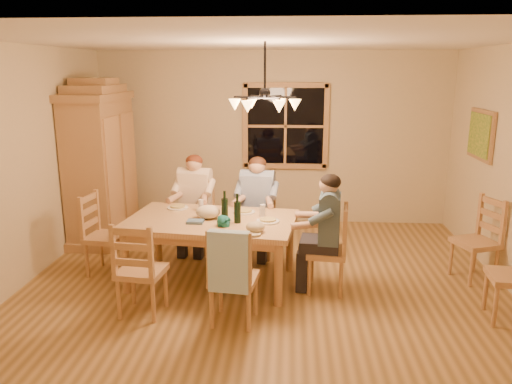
# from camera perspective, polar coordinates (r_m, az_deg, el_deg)

# --- Properties ---
(floor) EXTENTS (5.50, 5.50, 0.00)m
(floor) POSITION_cam_1_polar(r_m,az_deg,el_deg) (5.88, 0.92, -10.41)
(floor) COLOR olive
(floor) RESTS_ON ground
(ceiling) EXTENTS (5.50, 5.00, 0.02)m
(ceiling) POSITION_cam_1_polar(r_m,az_deg,el_deg) (5.37, 1.04, 16.87)
(ceiling) COLOR white
(ceiling) RESTS_ON wall_back
(wall_back) EXTENTS (5.50, 0.02, 2.70)m
(wall_back) POSITION_cam_1_polar(r_m,az_deg,el_deg) (7.93, 1.92, 6.13)
(wall_back) COLOR beige
(wall_back) RESTS_ON floor
(wall_left) EXTENTS (0.02, 5.00, 2.70)m
(wall_left) POSITION_cam_1_polar(r_m,az_deg,el_deg) (6.24, -25.15, 2.69)
(wall_left) COLOR beige
(wall_left) RESTS_ON floor
(window) EXTENTS (1.30, 0.06, 1.30)m
(window) POSITION_cam_1_polar(r_m,az_deg,el_deg) (7.87, 3.39, 7.51)
(window) COLOR black
(window) RESTS_ON wall_back
(painting) EXTENTS (0.06, 0.78, 0.64)m
(painting) POSITION_cam_1_polar(r_m,az_deg,el_deg) (7.04, 24.30, 5.97)
(painting) COLOR #9F7045
(painting) RESTS_ON wall_right
(chandelier) EXTENTS (0.77, 0.68, 0.71)m
(chandelier) POSITION_cam_1_polar(r_m,az_deg,el_deg) (5.37, 1.01, 10.22)
(chandelier) COLOR black
(chandelier) RESTS_ON ceiling
(armoire) EXTENTS (0.66, 1.40, 2.30)m
(armoire) POSITION_cam_1_polar(r_m,az_deg,el_deg) (7.49, -17.27, 2.76)
(armoire) COLOR #9F7045
(armoire) RESTS_ON floor
(dining_table) EXTENTS (2.02, 1.38, 0.76)m
(dining_table) POSITION_cam_1_polar(r_m,az_deg,el_deg) (5.74, -5.14, -4.01)
(dining_table) COLOR #AA7C4B
(dining_table) RESTS_ON floor
(chair_far_left) EXTENTS (0.49, 0.47, 0.99)m
(chair_far_left) POSITION_cam_1_polar(r_m,az_deg,el_deg) (6.80, -6.88, -4.36)
(chair_far_left) COLOR tan
(chair_far_left) RESTS_ON floor
(chair_far_right) EXTENTS (0.49, 0.47, 0.99)m
(chair_far_right) POSITION_cam_1_polar(r_m,az_deg,el_deg) (6.60, 0.14, -4.82)
(chair_far_right) COLOR tan
(chair_far_right) RESTS_ON floor
(chair_near_left) EXTENTS (0.49, 0.47, 0.99)m
(chair_near_left) POSITION_cam_1_polar(r_m,az_deg,el_deg) (5.24, -12.86, -10.34)
(chair_near_left) COLOR tan
(chair_near_left) RESTS_ON floor
(chair_near_right) EXTENTS (0.49, 0.47, 0.99)m
(chair_near_right) POSITION_cam_1_polar(r_m,az_deg,el_deg) (4.95, -2.53, -11.44)
(chair_near_right) COLOR tan
(chair_near_right) RESTS_ON floor
(chair_end_left) EXTENTS (0.47, 0.49, 0.99)m
(chair_end_left) POSITION_cam_1_polar(r_m,az_deg,el_deg) (6.33, -16.70, -6.26)
(chair_end_left) COLOR tan
(chair_end_left) RESTS_ON floor
(chair_end_right) EXTENTS (0.47, 0.49, 0.99)m
(chair_end_right) POSITION_cam_1_polar(r_m,az_deg,el_deg) (5.67, 8.02, -8.21)
(chair_end_right) COLOR tan
(chair_end_right) RESTS_ON floor
(adult_woman) EXTENTS (0.43, 0.46, 0.87)m
(adult_woman) POSITION_cam_1_polar(r_m,az_deg,el_deg) (6.65, -7.01, 0.04)
(adult_woman) COLOR beige
(adult_woman) RESTS_ON floor
(adult_plaid_man) EXTENTS (0.43, 0.46, 0.87)m
(adult_plaid_man) POSITION_cam_1_polar(r_m,az_deg,el_deg) (6.45, 0.15, -0.29)
(adult_plaid_man) COLOR #33508C
(adult_plaid_man) RESTS_ON floor
(adult_slate_man) EXTENTS (0.46, 0.43, 0.87)m
(adult_slate_man) POSITION_cam_1_polar(r_m,az_deg,el_deg) (5.49, 8.21, -3.00)
(adult_slate_man) COLOR #445B6D
(adult_slate_man) RESTS_ON floor
(towel) EXTENTS (0.39, 0.14, 0.58)m
(towel) POSITION_cam_1_polar(r_m,az_deg,el_deg) (4.63, -3.12, -7.98)
(towel) COLOR #9EC0D6
(towel) RESTS_ON chair_near_right
(wine_bottle_a) EXTENTS (0.08, 0.08, 0.33)m
(wine_bottle_a) POSITION_cam_1_polar(r_m,az_deg,el_deg) (5.65, -3.60, -1.50)
(wine_bottle_a) COLOR black
(wine_bottle_a) RESTS_ON dining_table
(wine_bottle_b) EXTENTS (0.08, 0.08, 0.33)m
(wine_bottle_b) POSITION_cam_1_polar(r_m,az_deg,el_deg) (5.51, -2.14, -1.89)
(wine_bottle_b) COLOR black
(wine_bottle_b) RESTS_ON dining_table
(plate_woman) EXTENTS (0.26, 0.26, 0.02)m
(plate_woman) POSITION_cam_1_polar(r_m,az_deg,el_deg) (6.18, -8.95, -1.78)
(plate_woman) COLOR white
(plate_woman) RESTS_ON dining_table
(plate_plaid) EXTENTS (0.26, 0.26, 0.02)m
(plate_plaid) POSITION_cam_1_polar(r_m,az_deg,el_deg) (5.92, -1.37, -2.31)
(plate_plaid) COLOR white
(plate_plaid) RESTS_ON dining_table
(plate_slate) EXTENTS (0.26, 0.26, 0.02)m
(plate_slate) POSITION_cam_1_polar(r_m,az_deg,el_deg) (5.57, 1.37, -3.36)
(plate_slate) COLOR white
(plate_slate) RESTS_ON dining_table
(wine_glass_a) EXTENTS (0.06, 0.06, 0.14)m
(wine_glass_a) POSITION_cam_1_polar(r_m,az_deg,el_deg) (6.02, -6.32, -1.51)
(wine_glass_a) COLOR silver
(wine_glass_a) RESTS_ON dining_table
(wine_glass_b) EXTENTS (0.06, 0.06, 0.14)m
(wine_glass_b) POSITION_cam_1_polar(r_m,az_deg,el_deg) (5.77, 0.75, -2.13)
(wine_glass_b) COLOR silver
(wine_glass_b) RESTS_ON dining_table
(cap) EXTENTS (0.20, 0.20, 0.11)m
(cap) POSITION_cam_1_polar(r_m,az_deg,el_deg) (5.23, -0.09, -4.00)
(cap) COLOR tan
(cap) RESTS_ON dining_table
(napkin) EXTENTS (0.20, 0.16, 0.03)m
(napkin) POSITION_cam_1_polar(r_m,az_deg,el_deg) (5.58, -6.95, -3.37)
(napkin) COLOR slate
(napkin) RESTS_ON dining_table
(cloth_bundle) EXTENTS (0.28, 0.22, 0.15)m
(cloth_bundle) POSITION_cam_1_polar(r_m,az_deg,el_deg) (5.71, -5.50, -2.28)
(cloth_bundle) COLOR beige
(cloth_bundle) RESTS_ON dining_table
(child) EXTENTS (0.38, 0.37, 0.88)m
(child) POSITION_cam_1_polar(r_m,az_deg,el_deg) (5.54, -3.46, -7.07)
(child) COLOR #176769
(child) RESTS_ON floor
(chair_spare_front) EXTENTS (0.47, 0.48, 0.99)m
(chair_spare_front) POSITION_cam_1_polar(r_m,az_deg,el_deg) (5.57, 27.02, -10.08)
(chair_spare_front) COLOR tan
(chair_spare_front) RESTS_ON floor
(chair_spare_back) EXTENTS (0.55, 0.56, 0.99)m
(chair_spare_back) POSITION_cam_1_polar(r_m,az_deg,el_deg) (6.42, 23.63, -6.58)
(chair_spare_back) COLOR tan
(chair_spare_back) RESTS_ON floor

